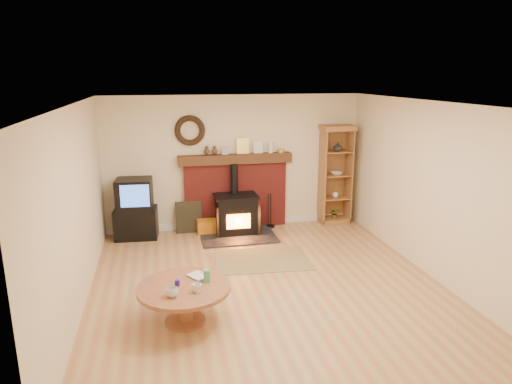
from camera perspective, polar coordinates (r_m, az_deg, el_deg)
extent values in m
plane|color=#B17649|center=(6.76, 1.39, -11.56)|extent=(5.50, 5.50, 0.00)
cube|color=beige|center=(8.93, -2.68, 3.72)|extent=(5.00, 0.02, 2.60)
cube|color=beige|center=(3.84, 11.31, -11.55)|extent=(5.00, 0.02, 2.60)
cube|color=beige|center=(6.22, -21.54, -2.09)|extent=(0.02, 5.50, 2.60)
cube|color=beige|center=(7.28, 20.95, 0.28)|extent=(0.02, 5.50, 2.60)
cube|color=white|center=(6.08, 1.54, 11.02)|extent=(5.00, 5.50, 0.02)
cube|color=white|center=(9.22, -2.57, -3.90)|extent=(5.00, 0.04, 0.12)
torus|color=black|center=(8.67, -8.27, 7.61)|extent=(0.57, 0.11, 0.57)
cube|color=maroon|center=(9.00, -2.56, -0.44)|extent=(2.00, 0.15, 1.30)
cube|color=#392212|center=(8.80, -2.57, 4.16)|extent=(2.20, 0.22, 0.18)
cube|color=#999999|center=(8.75, -3.89, 5.15)|extent=(0.13, 0.05, 0.14)
cube|color=gold|center=(8.82, -1.66, 5.77)|extent=(0.24, 0.06, 0.30)
cube|color=white|center=(8.88, 0.26, 5.58)|extent=(0.18, 0.05, 0.22)
cylinder|color=white|center=(8.92, 1.86, 5.61)|extent=(0.08, 0.08, 0.22)
cylinder|color=gold|center=(8.98, 3.10, 5.17)|extent=(0.14, 0.14, 0.07)
cube|color=black|center=(8.64, -2.27, -5.50)|extent=(1.40, 1.00, 0.03)
cube|color=black|center=(8.71, -2.52, -2.84)|extent=(0.74, 0.53, 0.69)
cube|color=black|center=(8.61, -2.54, -0.54)|extent=(0.81, 0.58, 0.04)
cylinder|color=black|center=(8.68, -2.73, 1.63)|extent=(0.14, 0.14, 0.56)
cube|color=orange|center=(8.47, -2.20, -3.69)|extent=(0.44, 0.02, 0.27)
cube|color=black|center=(8.47, -4.53, -3.57)|extent=(0.17, 0.24, 0.55)
cube|color=black|center=(8.58, -0.05, -3.29)|extent=(0.17, 0.24, 0.55)
cube|color=brown|center=(7.60, 0.72, -8.44)|extent=(1.61, 1.16, 0.01)
cube|color=black|center=(8.80, -14.74, -3.76)|extent=(0.81, 0.59, 0.56)
cube|color=black|center=(8.65, -14.97, -0.22)|extent=(0.67, 0.58, 0.56)
cube|color=blue|center=(8.38, -14.92, -0.49)|extent=(0.51, 0.06, 0.40)
cube|color=brown|center=(9.56, 9.65, -3.47)|extent=(0.58, 0.42, 0.10)
cube|color=brown|center=(9.51, 9.44, 2.21)|extent=(0.58, 0.02, 1.85)
cube|color=brown|center=(9.22, 8.27, 1.88)|extent=(0.02, 0.42, 1.85)
cube|color=brown|center=(9.43, 11.48, 2.02)|extent=(0.02, 0.42, 1.85)
cube|color=brown|center=(9.16, 10.16, 7.91)|extent=(0.64, 0.46, 0.10)
cube|color=brown|center=(9.43, 9.78, -0.70)|extent=(0.54, 0.38, 0.02)
cube|color=brown|center=(9.32, 9.90, 2.12)|extent=(0.54, 0.38, 0.02)
cube|color=brown|center=(9.23, 10.03, 5.01)|extent=(0.54, 0.38, 0.02)
imported|color=white|center=(9.17, 10.17, 5.58)|extent=(0.17, 0.17, 0.18)
imported|color=white|center=(9.26, 10.03, 2.29)|extent=(0.23, 0.23, 0.06)
sphere|color=white|center=(9.37, 9.91, -0.37)|extent=(0.12, 0.12, 0.12)
imported|color=#43976F|center=(9.47, 9.81, -2.64)|extent=(0.20, 0.17, 0.22)
cube|color=gold|center=(8.81, -5.95, -4.34)|extent=(0.43, 0.27, 0.27)
cube|color=black|center=(8.87, -8.40, -3.12)|extent=(0.51, 0.14, 0.60)
cylinder|color=black|center=(9.15, 1.83, -4.30)|extent=(0.16, 0.16, 0.04)
cylinder|color=black|center=(9.04, 1.54, -2.34)|extent=(0.02, 0.02, 0.70)
cylinder|color=black|center=(9.05, 1.85, -2.32)|extent=(0.02, 0.02, 0.70)
cylinder|color=brown|center=(5.92, -8.84, -15.60)|extent=(0.50, 0.50, 0.03)
cylinder|color=brown|center=(5.82, -8.92, -13.78)|extent=(0.18, 0.18, 0.41)
cylinder|color=brown|center=(5.72, -9.01, -11.77)|extent=(1.14, 1.14, 0.05)
imported|color=white|center=(5.46, -10.44, -12.23)|extent=(0.14, 0.14, 0.11)
imported|color=white|center=(5.52, -7.44, -11.80)|extent=(0.11, 0.11, 0.11)
imported|color=#4C331E|center=(5.86, -7.99, -10.64)|extent=(0.19, 0.25, 0.02)
cylinder|color=#231291|center=(5.72, -9.81, -11.14)|extent=(0.06, 0.06, 0.07)
cube|color=#43976F|center=(5.74, -6.20, -10.39)|extent=(0.07, 0.07, 0.16)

